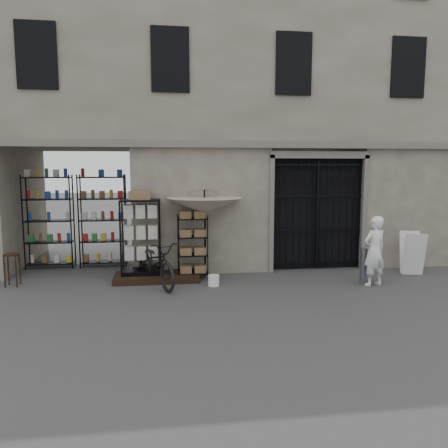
{
  "coord_description": "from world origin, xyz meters",
  "views": [
    {
      "loc": [
        -2.2,
        -8.76,
        2.67
      ],
      "look_at": [
        -0.8,
        1.4,
        1.35
      ],
      "focal_mm": 35.0,
      "sensor_mm": 36.0,
      "label": 1
    }
  ],
  "objects": [
    {
      "name": "shop_shelving",
      "position": [
        -4.55,
        3.3,
        1.25
      ],
      "size": [
        2.7,
        0.5,
        2.5
      ],
      "primitive_type": "cube",
      "color": "black",
      "rests_on": "ground"
    },
    {
      "name": "shop_recess",
      "position": [
        -4.5,
        2.8,
        1.5
      ],
      "size": [
        3.0,
        1.7,
        3.0
      ],
      "primitive_type": "cube",
      "color": "black",
      "rests_on": "ground"
    },
    {
      "name": "display_cabinet",
      "position": [
        -2.77,
        1.64,
        0.95
      ],
      "size": [
        0.99,
        0.73,
        1.93
      ],
      "rotation": [
        0.0,
        0.0,
        -0.22
      ],
      "color": "black",
      "rests_on": "step_platform"
    },
    {
      "name": "main_building",
      "position": [
        0.0,
        4.0,
        4.5
      ],
      "size": [
        14.0,
        4.0,
        9.0
      ],
      "primitive_type": "cube",
      "color": "gray",
      "rests_on": "ground"
    },
    {
      "name": "shopkeeper",
      "position": [
        2.51,
        0.41,
        0.0
      ],
      "size": [
        1.03,
        1.7,
        0.38
      ],
      "primitive_type": "imported",
      "rotation": [
        0.0,
        0.0,
        3.44
      ],
      "color": "white",
      "rests_on": "ground"
    },
    {
      "name": "iron_gate",
      "position": [
        1.75,
        2.28,
        1.5
      ],
      "size": [
        2.5,
        0.21,
        3.0
      ],
      "color": "black",
      "rests_on": "ground"
    },
    {
      "name": "steel_bollard",
      "position": [
        2.36,
        0.62,
        0.41
      ],
      "size": [
        0.2,
        0.2,
        0.83
      ],
      "primitive_type": "cylinder",
      "rotation": [
        0.0,
        0.0,
        -0.42
      ],
      "color": "slate",
      "rests_on": "ground"
    },
    {
      "name": "white_bucket",
      "position": [
        -1.11,
        0.88,
        0.12
      ],
      "size": [
        0.27,
        0.27,
        0.25
      ],
      "primitive_type": "cylinder",
      "rotation": [
        0.0,
        0.0,
        -0.06
      ],
      "color": "white",
      "rests_on": "ground"
    },
    {
      "name": "bicycle",
      "position": [
        -2.4,
        1.09,
        0.0
      ],
      "size": [
        1.06,
        1.24,
        2.01
      ],
      "primitive_type": "imported",
      "rotation": [
        0.0,
        0.0,
        0.41
      ],
      "color": "black",
      "rests_on": "ground"
    },
    {
      "name": "ground",
      "position": [
        0.0,
        0.0,
        0.0
      ],
      "size": [
        80.0,
        80.0,
        0.0
      ],
      "primitive_type": "plane",
      "color": "black",
      "rests_on": "ground"
    },
    {
      "name": "easel_sign",
      "position": [
        3.94,
        1.23,
        0.55
      ],
      "size": [
        0.62,
        0.68,
        1.06
      ],
      "rotation": [
        0.0,
        0.0,
        -0.22
      ],
      "color": "silver",
      "rests_on": "ground"
    },
    {
      "name": "market_umbrella",
      "position": [
        -1.23,
        1.69,
        1.87
      ],
      "size": [
        2.09,
        2.11,
        2.59
      ],
      "rotation": [
        0.0,
        0.0,
        0.4
      ],
      "color": "black",
      "rests_on": "ground"
    },
    {
      "name": "step_platform",
      "position": [
        -2.4,
        1.55,
        0.07
      ],
      "size": [
        2.0,
        0.9,
        0.15
      ],
      "primitive_type": "cube",
      "color": "black",
      "rests_on": "ground"
    },
    {
      "name": "wire_rack",
      "position": [
        -1.54,
        1.62,
        0.76
      ],
      "size": [
        0.82,
        0.73,
        1.56
      ],
      "rotation": [
        0.0,
        0.0,
        0.42
      ],
      "color": "black",
      "rests_on": "ground"
    },
    {
      "name": "wooden_stool",
      "position": [
        -5.65,
        1.48,
        0.39
      ],
      "size": [
        0.41,
        0.41,
        0.75
      ],
      "rotation": [
        0.0,
        0.0,
        -0.18
      ],
      "color": "black",
      "rests_on": "ground"
    }
  ]
}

